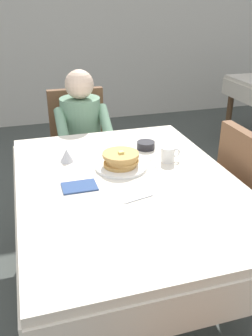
{
  "coord_description": "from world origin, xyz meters",
  "views": [
    {
      "loc": [
        -0.47,
        -1.56,
        1.59
      ],
      "look_at": [
        0.0,
        0.05,
        0.79
      ],
      "focal_mm": 38.59,
      "sensor_mm": 36.0,
      "label": 1
    }
  ],
  "objects_px": {
    "cup_coffee": "(168,154)",
    "knife_right_of_plate": "(155,165)",
    "breakfast_stack": "(121,159)",
    "syrup_pitcher": "(67,155)",
    "chair_diner": "(80,141)",
    "bowl_butter": "(146,145)",
    "spoon_near_edge": "(139,199)",
    "dining_table_main": "(128,196)",
    "fork_left_of_plate": "(88,174)",
    "plate_breakfast": "(121,167)",
    "diner_person": "(82,131)"
  },
  "relations": [
    {
      "from": "bowl_butter",
      "to": "syrup_pitcher",
      "type": "xyz_separation_m",
      "value": [
        -0.49,
        -0.05,
        0.02
      ]
    },
    {
      "from": "dining_table_main",
      "to": "knife_right_of_plate",
      "type": "distance_m",
      "value": 0.25
    },
    {
      "from": "breakfast_stack",
      "to": "spoon_near_edge",
      "type": "distance_m",
      "value": 0.35
    },
    {
      "from": "breakfast_stack",
      "to": "bowl_butter",
      "type": "bearing_deg",
      "value": 45.34
    },
    {
      "from": "breakfast_stack",
      "to": "syrup_pitcher",
      "type": "distance_m",
      "value": 0.32
    },
    {
      "from": "dining_table_main",
      "to": "cup_coffee",
      "type": "bearing_deg",
      "value": 29.83
    },
    {
      "from": "diner_person",
      "to": "bowl_butter",
      "type": "height_order",
      "value": "diner_person"
    },
    {
      "from": "dining_table_main",
      "to": "syrup_pitcher",
      "type": "height_order",
      "value": "syrup_pitcher"
    },
    {
      "from": "plate_breakfast",
      "to": "knife_right_of_plate",
      "type": "height_order",
      "value": "plate_breakfast"
    },
    {
      "from": "chair_diner",
      "to": "syrup_pitcher",
      "type": "relative_size",
      "value": 11.63
    },
    {
      "from": "diner_person",
      "to": "knife_right_of_plate",
      "type": "relative_size",
      "value": 5.6
    },
    {
      "from": "syrup_pitcher",
      "to": "bowl_butter",
      "type": "bearing_deg",
      "value": 6.27
    },
    {
      "from": "plate_breakfast",
      "to": "knife_right_of_plate",
      "type": "distance_m",
      "value": 0.19
    },
    {
      "from": "plate_breakfast",
      "to": "breakfast_stack",
      "type": "bearing_deg",
      "value": 80.93
    },
    {
      "from": "diner_person",
      "to": "plate_breakfast",
      "type": "bearing_deg",
      "value": 94.37
    },
    {
      "from": "knife_right_of_plate",
      "to": "chair_diner",
      "type": "bearing_deg",
      "value": 17.12
    },
    {
      "from": "diner_person",
      "to": "cup_coffee",
      "type": "relative_size",
      "value": 9.91
    },
    {
      "from": "chair_diner",
      "to": "fork_left_of_plate",
      "type": "bearing_deg",
      "value": 83.18
    },
    {
      "from": "plate_breakfast",
      "to": "dining_table_main",
      "type": "bearing_deg",
      "value": -92.85
    },
    {
      "from": "dining_table_main",
      "to": "chair_diner",
      "type": "bearing_deg",
      "value": 92.86
    },
    {
      "from": "dining_table_main",
      "to": "syrup_pitcher",
      "type": "relative_size",
      "value": 19.05
    },
    {
      "from": "knife_right_of_plate",
      "to": "fork_left_of_plate",
      "type": "bearing_deg",
      "value": 93.27
    },
    {
      "from": "fork_left_of_plate",
      "to": "knife_right_of_plate",
      "type": "xyz_separation_m",
      "value": [
        0.38,
        0.0,
        0.0
      ]
    },
    {
      "from": "breakfast_stack",
      "to": "syrup_pitcher",
      "type": "bearing_deg",
      "value": 148.17
    },
    {
      "from": "chair_diner",
      "to": "diner_person",
      "type": "bearing_deg",
      "value": 90.0
    },
    {
      "from": "breakfast_stack",
      "to": "fork_left_of_plate",
      "type": "bearing_deg",
      "value": -173.2
    },
    {
      "from": "chair_diner",
      "to": "bowl_butter",
      "type": "relative_size",
      "value": 8.45
    },
    {
      "from": "chair_diner",
      "to": "breakfast_stack",
      "type": "distance_m",
      "value": 1.05
    },
    {
      "from": "syrup_pitcher",
      "to": "fork_left_of_plate",
      "type": "height_order",
      "value": "syrup_pitcher"
    },
    {
      "from": "syrup_pitcher",
      "to": "knife_right_of_plate",
      "type": "bearing_deg",
      "value": -22.53
    },
    {
      "from": "syrup_pitcher",
      "to": "diner_person",
      "type": "bearing_deg",
      "value": 73.47
    },
    {
      "from": "dining_table_main",
      "to": "syrup_pitcher",
      "type": "distance_m",
      "value": 0.44
    },
    {
      "from": "spoon_near_edge",
      "to": "dining_table_main",
      "type": "bearing_deg",
      "value": 74.81
    },
    {
      "from": "dining_table_main",
      "to": "chair_diner",
      "type": "relative_size",
      "value": 1.64
    },
    {
      "from": "plate_breakfast",
      "to": "bowl_butter",
      "type": "relative_size",
      "value": 2.55
    },
    {
      "from": "bowl_butter",
      "to": "fork_left_of_plate",
      "type": "relative_size",
      "value": 0.61
    },
    {
      "from": "knife_right_of_plate",
      "to": "plate_breakfast",
      "type": "bearing_deg",
      "value": 87.26
    },
    {
      "from": "diner_person",
      "to": "bowl_butter",
      "type": "relative_size",
      "value": 10.18
    },
    {
      "from": "breakfast_stack",
      "to": "bowl_butter",
      "type": "relative_size",
      "value": 1.8
    },
    {
      "from": "fork_left_of_plate",
      "to": "chair_diner",
      "type": "bearing_deg",
      "value": -0.25
    },
    {
      "from": "syrup_pitcher",
      "to": "spoon_near_edge",
      "type": "relative_size",
      "value": 0.53
    },
    {
      "from": "cup_coffee",
      "to": "knife_right_of_plate",
      "type": "height_order",
      "value": "cup_coffee"
    },
    {
      "from": "fork_left_of_plate",
      "to": "plate_breakfast",
      "type": "bearing_deg",
      "value": -77.43
    },
    {
      "from": "cup_coffee",
      "to": "fork_left_of_plate",
      "type": "height_order",
      "value": "cup_coffee"
    },
    {
      "from": "chair_diner",
      "to": "spoon_near_edge",
      "type": "distance_m",
      "value": 1.38
    },
    {
      "from": "spoon_near_edge",
      "to": "chair_diner",
      "type": "bearing_deg",
      "value": 78.55
    },
    {
      "from": "cup_coffee",
      "to": "bowl_butter",
      "type": "distance_m",
      "value": 0.22
    },
    {
      "from": "syrup_pitcher",
      "to": "knife_right_of_plate",
      "type": "xyz_separation_m",
      "value": [
        0.46,
        -0.19,
        -0.04
      ]
    },
    {
      "from": "cup_coffee",
      "to": "fork_left_of_plate",
      "type": "bearing_deg",
      "value": -176.02
    },
    {
      "from": "fork_left_of_plate",
      "to": "cup_coffee",
      "type": "bearing_deg",
      "value": -79.46
    }
  ]
}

